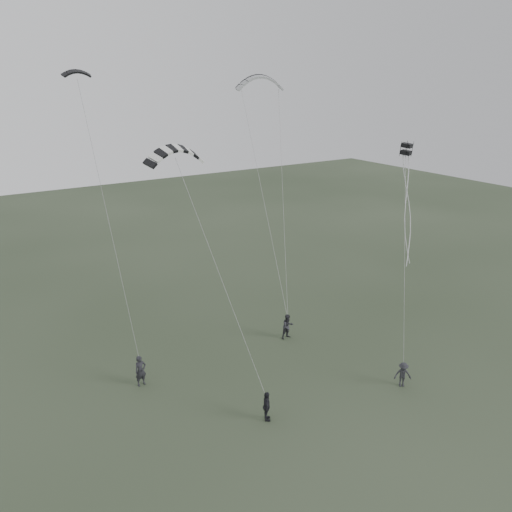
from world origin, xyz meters
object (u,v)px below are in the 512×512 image
flyer_center (267,406)px  kite_box (406,149)px  kite_pale_large (260,77)px  flyer_left (141,371)px  kite_striped (175,148)px  flyer_far (403,375)px  flyer_right (288,326)px  kite_dark_small (76,71)px

flyer_center → kite_box: size_ratio=2.57×
kite_pale_large → flyer_left: bearing=-127.8°
kite_pale_large → kite_striped: (-12.40, -10.76, -3.67)m
flyer_center → kite_box: kite_box is taller
kite_box → flyer_far: bearing=-150.9°
flyer_right → flyer_center: flyer_right is taller
flyer_left → flyer_center: flyer_left is taller
flyer_far → flyer_left: bearing=-179.6°
flyer_center → kite_pale_large: 26.04m
flyer_right → kite_striped: bearing=-173.4°
kite_box → kite_striped: bearing=141.0°
flyer_right → flyer_far: (2.36, -8.73, -0.12)m
flyer_center → flyer_far: bearing=-70.7°
kite_box → flyer_left: bearing=139.4°
flyer_left → kite_dark_small: bearing=91.7°
flyer_far → kite_box: (2.98, 4.04, 12.99)m
flyer_center → kite_box: bearing=-48.5°
flyer_right → kite_dark_small: 21.51m
flyer_center → kite_pale_large: kite_pale_large is taller
flyer_center → kite_striped: kite_striped is taller
flyer_left → kite_pale_large: (14.94, 9.62, 17.10)m
flyer_far → kite_striped: (-10.94, 7.65, 13.60)m
flyer_center → kite_striped: size_ratio=0.54×
flyer_right → kite_box: kite_box is taller
flyer_left → kite_box: bearing=-23.3°
flyer_right → flyer_center: bearing=-133.6°
flyer_left → flyer_right: (11.12, -0.05, -0.06)m
flyer_left → flyer_far: bearing=-40.3°
kite_striped → kite_box: 14.39m
flyer_right → flyer_far: flyer_right is taller
flyer_center → kite_box: 17.65m
flyer_left → kite_dark_small: size_ratio=1.27×
flyer_right → kite_striped: kite_striped is taller
flyer_left → kite_box: 21.39m
kite_striped → kite_box: bearing=-19.9°
flyer_center → kite_dark_small: size_ratio=1.14×
kite_pale_large → kite_dark_small: bearing=-142.6°
flyer_left → flyer_right: size_ratio=1.06×
kite_striped → flyer_right: bearing=1.9°
flyer_right → flyer_center: size_ratio=1.05×
kite_striped → flyer_far: bearing=-40.3°
flyer_right → kite_pale_large: 20.06m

